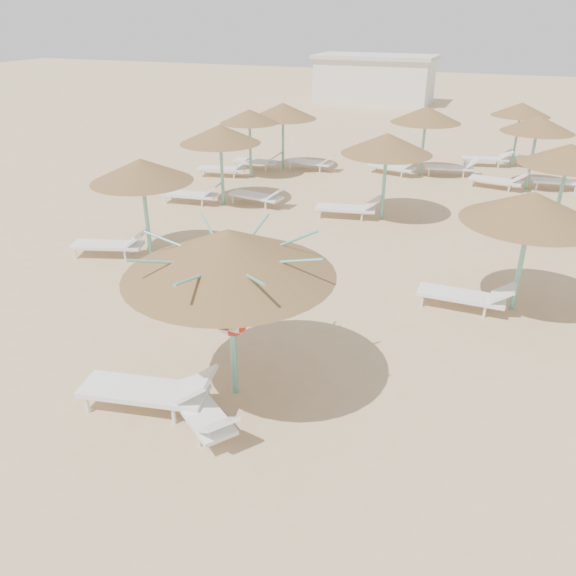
% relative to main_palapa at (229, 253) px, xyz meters
% --- Properties ---
extents(ground, '(120.00, 120.00, 0.00)m').
position_rel_main_palapa_xyz_m(ground, '(-0.29, -0.21, -2.65)').
color(ground, tan).
rests_on(ground, ground).
extents(main_palapa, '(3.39, 3.39, 3.04)m').
position_rel_main_palapa_xyz_m(main_palapa, '(0.00, 0.00, 0.00)').
color(main_palapa, '#68B4A5').
rests_on(main_palapa, ground).
extents(lounger_main_a, '(2.38, 1.11, 0.83)m').
position_rel_main_palapa_xyz_m(lounger_main_a, '(-1.05, -0.95, -2.25)').
color(lounger_main_a, white).
rests_on(lounger_main_a, ground).
extents(lounger_main_b, '(1.82, 1.52, 0.67)m').
position_rel_main_palapa_xyz_m(lounger_main_b, '(-0.07, -1.04, -2.33)').
color(lounger_main_b, white).
rests_on(lounger_main_b, ground).
extents(palapa_field, '(19.97, 16.67, 2.72)m').
position_rel_main_palapa_xyz_m(palapa_field, '(1.35, 10.83, -0.35)').
color(palapa_field, '#68B4A5').
rests_on(palapa_field, ground).
extents(service_hut, '(8.40, 4.40, 3.25)m').
position_rel_main_palapa_xyz_m(service_hut, '(-6.29, 34.79, -1.00)').
color(service_hut, silver).
rests_on(service_hut, ground).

